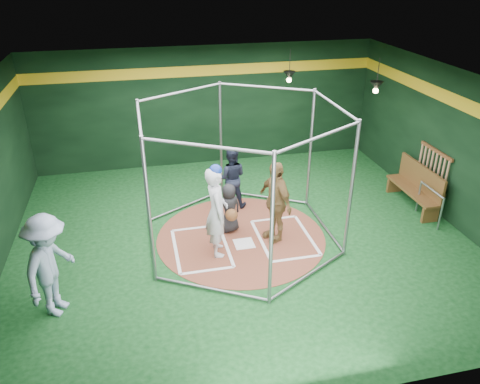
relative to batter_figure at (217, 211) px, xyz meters
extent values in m
cube|color=#0C3814|center=(0.63, 0.47, -1.03)|extent=(10.00, 9.00, 0.02)
cube|color=black|center=(0.63, 0.47, 2.48)|extent=(10.00, 9.00, 0.02)
cube|color=black|center=(0.63, 4.97, 0.73)|extent=(10.00, 0.10, 3.50)
cube|color=black|center=(0.63, -4.03, 0.73)|extent=(10.00, 0.10, 3.50)
cube|color=black|center=(5.63, 0.47, 0.73)|extent=(0.10, 9.00, 3.50)
cube|color=gold|center=(0.63, 4.94, 1.78)|extent=(10.00, 0.01, 0.30)
cube|color=gold|center=(5.60, 0.47, 1.78)|extent=(0.01, 9.00, 0.30)
cylinder|color=brown|center=(0.63, 0.47, -1.01)|extent=(3.80, 3.80, 0.01)
cube|color=white|center=(0.63, 0.17, -1.00)|extent=(0.43, 0.43, 0.01)
cube|color=white|center=(-0.32, 1.07, -1.00)|extent=(1.10, 0.07, 0.01)
cube|color=white|center=(-0.32, -0.63, -1.00)|extent=(1.10, 0.07, 0.01)
cube|color=white|center=(-0.87, 0.22, -1.00)|extent=(0.07, 1.70, 0.01)
cube|color=white|center=(0.23, 0.22, -1.00)|extent=(0.07, 1.70, 0.01)
cube|color=white|center=(1.58, 1.07, -1.00)|extent=(1.10, 0.07, 0.01)
cube|color=white|center=(1.58, -0.63, -1.00)|extent=(1.10, 0.07, 0.01)
cube|color=white|center=(1.03, 0.22, -1.00)|extent=(0.07, 1.70, 0.01)
cube|color=white|center=(2.13, 0.22, -1.00)|extent=(0.07, 1.70, 0.01)
cylinder|color=gray|center=(2.62, 1.62, 0.48)|extent=(0.07, 0.07, 3.00)
cylinder|color=gray|center=(0.63, 2.77, 0.48)|extent=(0.07, 0.07, 3.00)
cylinder|color=gray|center=(-1.37, 1.62, 0.48)|extent=(0.07, 0.07, 3.00)
cylinder|color=gray|center=(-1.37, -0.68, 0.48)|extent=(0.07, 0.07, 3.00)
cylinder|color=gray|center=(0.63, -1.83, 0.48)|extent=(0.07, 0.07, 3.00)
cylinder|color=gray|center=(2.62, -0.68, 0.48)|extent=(0.07, 0.07, 3.00)
cylinder|color=gray|center=(1.62, 2.19, 1.93)|extent=(2.02, 1.20, 0.06)
cylinder|color=gray|center=(1.62, 2.19, -0.97)|extent=(2.02, 1.20, 0.06)
cylinder|color=gray|center=(-0.37, 2.19, 1.93)|extent=(2.02, 1.20, 0.06)
cylinder|color=gray|center=(-0.37, 2.19, -0.97)|extent=(2.02, 1.20, 0.06)
cylinder|color=gray|center=(-1.37, 0.47, 1.93)|extent=(0.06, 2.30, 0.06)
cylinder|color=gray|center=(-1.37, 0.47, -0.97)|extent=(0.06, 2.30, 0.06)
cylinder|color=gray|center=(-0.37, -1.26, 1.93)|extent=(2.02, 1.20, 0.06)
cylinder|color=gray|center=(-0.37, -1.26, -0.97)|extent=(2.02, 1.20, 0.06)
cylinder|color=gray|center=(1.62, -1.26, 1.93)|extent=(2.02, 1.20, 0.06)
cylinder|color=gray|center=(1.62, -1.26, -0.97)|extent=(2.02, 1.20, 0.06)
cylinder|color=gray|center=(2.62, 0.47, 1.93)|extent=(0.06, 2.30, 0.06)
cylinder|color=gray|center=(2.62, 0.47, -0.97)|extent=(0.06, 2.30, 0.06)
cube|color=brown|center=(5.57, 0.87, 0.48)|extent=(0.05, 1.25, 0.08)
cube|color=brown|center=(5.57, 0.87, -0.42)|extent=(0.05, 1.25, 0.08)
cylinder|color=tan|center=(5.55, 0.32, 0.03)|extent=(0.06, 0.06, 0.85)
cylinder|color=tan|center=(5.55, 0.47, 0.03)|extent=(0.06, 0.06, 0.85)
cylinder|color=tan|center=(5.55, 0.63, 0.03)|extent=(0.06, 0.06, 0.85)
cylinder|color=tan|center=(5.55, 0.79, 0.03)|extent=(0.06, 0.06, 0.85)
cylinder|color=tan|center=(5.55, 0.95, 0.03)|extent=(0.06, 0.06, 0.85)
cylinder|color=tan|center=(5.55, 1.10, 0.03)|extent=(0.06, 0.06, 0.85)
cylinder|color=tan|center=(5.55, 1.26, 0.03)|extent=(0.06, 0.06, 0.85)
cylinder|color=tan|center=(5.55, 1.42, 0.03)|extent=(0.06, 0.06, 0.85)
cone|color=black|center=(2.83, 4.07, 1.73)|extent=(0.34, 0.34, 0.22)
sphere|color=#FFD899|center=(2.83, 4.07, 1.60)|extent=(0.14, 0.14, 0.14)
cylinder|color=black|center=(2.83, 4.07, 2.08)|extent=(0.02, 0.02, 0.70)
cone|color=black|center=(4.63, 2.47, 1.73)|extent=(0.34, 0.34, 0.22)
sphere|color=#FFD899|center=(4.63, 2.47, 1.60)|extent=(0.14, 0.14, 0.14)
cylinder|color=black|center=(4.63, 2.47, 2.08)|extent=(0.02, 0.02, 0.70)
imported|color=silver|center=(0.00, 0.00, -0.02)|extent=(0.50, 0.74, 1.97)
sphere|color=navy|center=(0.00, 0.00, 0.90)|extent=(0.26, 0.26, 0.26)
imported|color=#A27D45|center=(1.34, 0.26, -0.08)|extent=(0.76, 1.17, 1.85)
imported|color=black|center=(0.43, 0.81, -0.43)|extent=(0.66, 0.53, 1.17)
sphere|color=brown|center=(0.43, 0.56, -0.47)|extent=(0.28, 0.28, 0.28)
imported|color=black|center=(0.72, 1.98, -0.22)|extent=(0.89, 0.77, 1.57)
imported|color=#9DB1D0|center=(-3.11, -1.19, -0.05)|extent=(1.16, 1.44, 1.95)
cube|color=brown|center=(5.18, 0.96, -0.59)|extent=(0.44, 1.87, 0.06)
cube|color=brown|center=(5.35, 0.96, -0.24)|extent=(0.06, 1.87, 0.62)
cube|color=brown|center=(5.18, 0.13, -0.81)|extent=(0.41, 0.08, 0.41)
cube|color=brown|center=(5.18, 1.79, -0.81)|extent=(0.41, 0.08, 0.41)
cylinder|color=gray|center=(5.18, -0.23, -0.61)|extent=(0.05, 0.05, 0.82)
cylinder|color=gray|center=(5.18, 0.69, -0.61)|extent=(0.05, 0.05, 0.82)
cylinder|color=gray|center=(5.18, 0.23, -0.21)|extent=(0.05, 0.92, 0.05)
camera|label=1|loc=(-1.40, -8.30, 4.68)|focal=35.00mm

